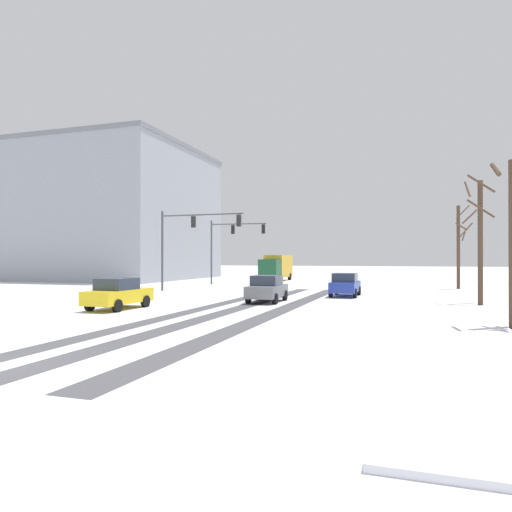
{
  "coord_description": "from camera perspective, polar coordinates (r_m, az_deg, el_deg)",
  "views": [
    {
      "loc": [
        9.54,
        -8.8,
        2.65
      ],
      "look_at": [
        0.0,
        20.37,
        2.8
      ],
      "focal_mm": 32.84,
      "sensor_mm": 36.0,
      "label": 1
    }
  ],
  "objects": [
    {
      "name": "wheel_track_center",
      "position": [
        25.02,
        -2.06,
        -6.35
      ],
      "size": [
        1.02,
        32.01,
        0.01
      ],
      "primitive_type": "cube",
      "color": "#4C4C51",
      "rests_on": "ground"
    },
    {
      "name": "box_truck_delivery",
      "position": [
        54.9,
        2.5,
        -1.34
      ],
      "size": [
        2.32,
        7.41,
        3.02
      ],
      "color": "#194C2D",
      "rests_on": "ground"
    },
    {
      "name": "car_blue_lead",
      "position": [
        33.19,
        10.81,
        -3.44
      ],
      "size": [
        1.85,
        4.11,
        1.62
      ],
      "color": "#233899",
      "rests_on": "ground"
    },
    {
      "name": "sidewalk_kerb_right",
      "position": [
        22.1,
        21.95,
        -6.99
      ],
      "size": [
        4.0,
        32.01,
        0.12
      ],
      "primitive_type": "cube",
      "color": "white",
      "rests_on": "ground"
    },
    {
      "name": "wheel_track_left_lane",
      "position": [
        24.3,
        3.29,
        -6.53
      ],
      "size": [
        1.07,
        32.01,
        0.01
      ],
      "primitive_type": "cube",
      "color": "#4C4C51",
      "rests_on": "ground"
    },
    {
      "name": "car_grey_second",
      "position": [
        28.35,
        1.36,
        -3.99
      ],
      "size": [
        1.93,
        4.15,
        1.62
      ],
      "color": "slate",
      "rests_on": "ground"
    },
    {
      "name": "traffic_signal_far_left",
      "position": [
        47.32,
        -3.16,
        2.13
      ],
      "size": [
        5.81,
        0.73,
        6.5
      ],
      "color": "#47474C",
      "rests_on": "ground"
    },
    {
      "name": "office_building_far_left_block",
      "position": [
        64.05,
        -16.93,
        4.84
      ],
      "size": [
        21.64,
        21.78,
        16.69
      ],
      "color": "#9399A3",
      "rests_on": "ground"
    },
    {
      "name": "bare_tree_sidewalk_mid",
      "position": [
        29.29,
        25.59,
        2.1
      ],
      "size": [
        1.66,
        1.79,
        7.34
      ],
      "color": "#4C3828",
      "rests_on": "ground"
    },
    {
      "name": "traffic_signal_near_left",
      "position": [
        37.81,
        -8.06,
        2.82
      ],
      "size": [
        7.14,
        0.43,
        6.5
      ],
      "color": "#47474C",
      "rests_on": "ground"
    },
    {
      "name": "bare_tree_sidewalk_far",
      "position": [
        44.11,
        23.48,
        1.23
      ],
      "size": [
        1.46,
        1.89,
        7.24
      ],
      "color": "#4C3828",
      "rests_on": "ground"
    },
    {
      "name": "wheel_track_right_lane",
      "position": [
        25.67,
        -5.77,
        -6.2
      ],
      "size": [
        0.95,
        32.01,
        0.01
      ],
      "primitive_type": "cube",
      "color": "#4C4C51",
      "rests_on": "ground"
    },
    {
      "name": "car_yellow_cab_third",
      "position": [
        25.48,
        -16.43,
        -4.4
      ],
      "size": [
        1.87,
        4.12,
        1.62
      ],
      "color": "yellow",
      "rests_on": "ground"
    }
  ]
}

